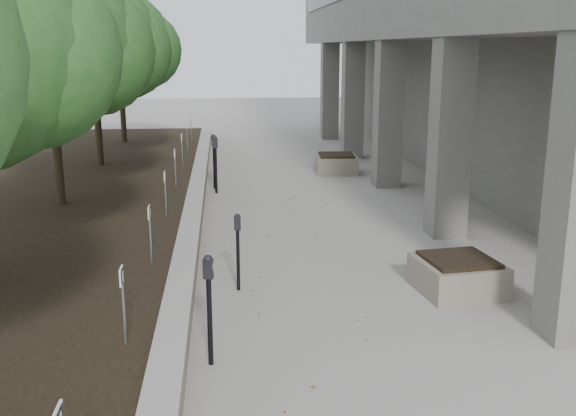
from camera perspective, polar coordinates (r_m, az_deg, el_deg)
ground at (r=7.82m, az=3.65°, el=-15.25°), size 90.00×90.00×0.00m
retaining_wall at (r=16.14m, az=-7.96°, el=0.97°), size 0.39×26.00×0.50m
planting_bed at (r=16.71m, az=-20.65°, el=0.47°), size 7.00×26.00×0.40m
crabapple_tree_3 at (r=15.20m, az=-19.94°, el=10.44°), size 4.60×4.00×5.44m
crabapple_tree_4 at (r=20.08m, az=-16.51°, el=11.31°), size 4.60×4.00×5.44m
crabapple_tree_5 at (r=25.01m, az=-14.42°, el=11.82°), size 4.60×4.00×5.44m
parking_sign_2 at (r=7.89m, az=-14.15°, el=-8.31°), size 0.04×0.22×0.96m
parking_sign_3 at (r=10.71m, az=-11.91°, el=-2.30°), size 0.04×0.22×0.96m
parking_sign_4 at (r=13.61m, az=-10.63°, el=1.18°), size 0.04×0.22×0.96m
parking_sign_5 at (r=16.54m, az=-9.80°, el=3.43°), size 0.04×0.22×0.96m
parking_sign_6 at (r=19.49m, az=-9.21°, el=5.00°), size 0.04×0.22×0.96m
parking_sign_7 at (r=22.46m, az=-8.78°, el=6.16°), size 0.04×0.22×0.96m
parking_sign_8 at (r=25.43m, az=-8.45°, el=7.05°), size 0.04×0.22×0.96m
parking_meter_2 at (r=8.04m, az=-6.86°, el=-8.86°), size 0.16×0.12×1.42m
parking_meter_3 at (r=10.43m, az=-4.38°, el=-3.87°), size 0.13×0.09×1.27m
parking_meter_4 at (r=18.12m, az=-6.45°, el=4.05°), size 0.16×0.12×1.51m
parking_meter_5 at (r=17.52m, az=-6.31°, el=3.76°), size 0.15×0.11×1.53m
planter_front at (r=10.79m, az=14.56°, el=-5.63°), size 1.36×1.36×0.57m
planter_back at (r=20.48m, az=4.23°, el=3.91°), size 1.34×1.34×0.59m
berry_scatter at (r=12.38m, az=-0.56°, el=-4.00°), size 3.30×14.10×0.02m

